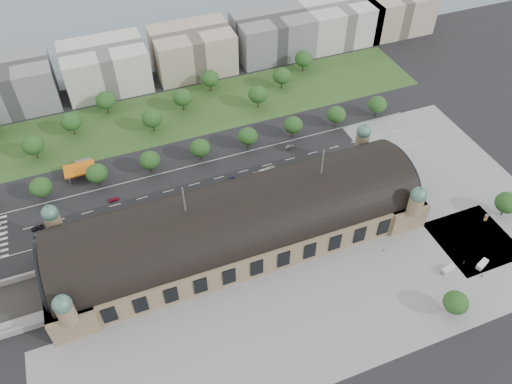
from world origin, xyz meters
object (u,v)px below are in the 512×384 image
object	(u,v)px
parked_car_5	(177,217)
parked_car_6	(180,209)
traffic_car_2	(37,228)
parked_car_3	(131,225)
traffic_car_4	(231,179)
parked_car_0	(83,242)
bus_west	(199,196)
bus_east	(265,172)
van_south	(447,270)
pedestrian_1	(464,262)
parked_car_1	(109,232)
traffic_car_6	(355,152)
pedestrian_0	(384,250)
parked_car_2	(82,236)
traffic_car_5	(290,147)
van_east	(482,265)
parked_car_4	(120,225)
petrol_station	(82,167)
pedestrian_3	(482,276)
traffic_car_3	(114,199)
advertising_column	(486,218)

from	to	relation	value
parked_car_5	parked_car_6	size ratio (longest dim) A/B	0.94
traffic_car_2	parked_car_6	xyz separation A→B (m)	(58.58, -11.43, 0.01)
parked_car_3	traffic_car_4	bearing A→B (deg)	68.05
parked_car_0	bus_west	distance (m)	51.80
bus_east	van_south	xyz separation A→B (m)	(44.94, -76.40, -0.51)
pedestrian_1	parked_car_1	bearing A→B (deg)	102.38
traffic_car_6	pedestrian_0	size ratio (longest dim) A/B	3.09
pedestrian_0	parked_car_2	bearing A→B (deg)	167.61
pedestrian_0	traffic_car_5	bearing A→B (deg)	109.46
van_east	pedestrian_0	world-z (taller)	van_east
parked_car_4	van_south	size ratio (longest dim) A/B	0.84
petrol_station	parked_car_1	bearing A→B (deg)	-83.46
parked_car_1	bus_west	world-z (taller)	bus_west
parked_car_4	pedestrian_3	world-z (taller)	pedestrian_3
pedestrian_1	bus_west	bearing A→B (deg)	90.33
petrol_station	traffic_car_3	xyz separation A→B (m)	(10.12, -24.31, -2.27)
traffic_car_6	traffic_car_5	bearing A→B (deg)	-110.96
traffic_car_2	parked_car_4	world-z (taller)	parked_car_4
pedestrian_0	traffic_car_4	bearing A→B (deg)	137.62
pedestrian_0	traffic_car_3	bearing A→B (deg)	157.22
parked_car_2	parked_car_4	size ratio (longest dim) A/B	1.01
parked_car_1	advertising_column	bearing A→B (deg)	31.63
parked_car_1	pedestrian_1	bearing A→B (deg)	22.70
bus_west	pedestrian_1	xyz separation A→B (m)	(86.41, -71.82, -0.84)
traffic_car_6	parked_car_5	size ratio (longest dim) A/B	1.12
parked_car_0	traffic_car_5	bearing A→B (deg)	81.76
parked_car_1	pedestrian_1	size ratio (longest dim) A/B	2.82
parked_car_4	van_south	bearing A→B (deg)	34.41
bus_east	parked_car_3	bearing A→B (deg)	92.37
traffic_car_3	parked_car_3	size ratio (longest dim) A/B	1.02
parked_car_1	petrol_station	bearing A→B (deg)	146.92
bus_west	van_east	world-z (taller)	bus_west
parked_car_1	pedestrian_1	xyz separation A→B (m)	(127.11, -66.70, 0.21)
traffic_car_3	pedestrian_1	distance (m)	148.33
bus_west	van_east	xyz separation A→B (m)	(92.12, -75.42, -0.68)
traffic_car_2	traffic_car_4	world-z (taller)	traffic_car_2
parked_car_0	parked_car_4	size ratio (longest dim) A/B	1.00
van_east	pedestrian_3	distance (m)	5.16
traffic_car_2	parked_car_2	size ratio (longest dim) A/B	1.03
parked_car_3	parked_car_4	bearing A→B (deg)	-146.70
traffic_car_5	bus_west	world-z (taller)	bus_west
traffic_car_4	parked_car_2	world-z (taller)	parked_car_2
bus_east	advertising_column	distance (m)	97.30
parked_car_0	parked_car_1	bearing A→B (deg)	77.56
traffic_car_3	parked_car_3	distance (m)	18.06
traffic_car_3	traffic_car_6	bearing A→B (deg)	-102.96
parked_car_1	parked_car_4	world-z (taller)	parked_car_4
pedestrian_1	traffic_car_5	bearing A→B (deg)	61.36
parked_car_6	van_south	bearing A→B (deg)	19.93
parked_car_6	traffic_car_3	bearing A→B (deg)	-154.21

